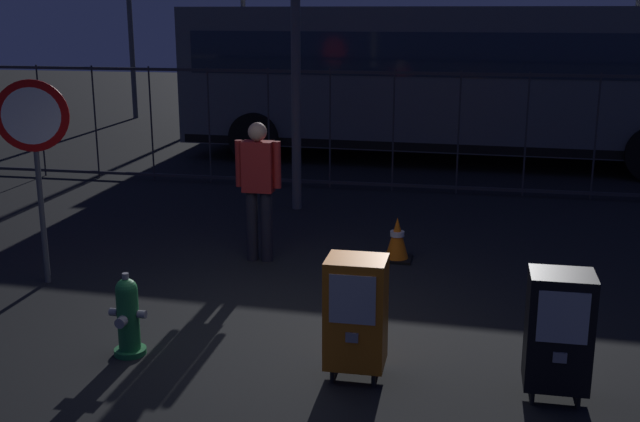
# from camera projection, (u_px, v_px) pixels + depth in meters

# --- Properties ---
(ground_plane) EXTENTS (60.00, 60.00, 0.00)m
(ground_plane) POSITION_uv_depth(u_px,v_px,m) (263.00, 335.00, 7.18)
(ground_plane) COLOR black
(fire_hydrant) EXTENTS (0.33, 0.32, 0.75)m
(fire_hydrant) POSITION_uv_depth(u_px,v_px,m) (128.00, 317.00, 6.70)
(fire_hydrant) COLOR #1E7238
(fire_hydrant) RESTS_ON ground_plane
(newspaper_box_primary) EXTENTS (0.48, 0.42, 1.02)m
(newspaper_box_primary) POSITION_uv_depth(u_px,v_px,m) (559.00, 330.00, 5.87)
(newspaper_box_primary) COLOR black
(newspaper_box_primary) RESTS_ON ground_plane
(newspaper_box_secondary) EXTENTS (0.48, 0.42, 1.02)m
(newspaper_box_secondary) POSITION_uv_depth(u_px,v_px,m) (356.00, 312.00, 6.22)
(newspaper_box_secondary) COLOR black
(newspaper_box_secondary) RESTS_ON ground_plane
(stop_sign) EXTENTS (0.71, 0.31, 2.23)m
(stop_sign) POSITION_uv_depth(u_px,v_px,m) (34.00, 139.00, 8.17)
(stop_sign) COLOR #4C4F54
(stop_sign) RESTS_ON ground_plane
(pedestrian) EXTENTS (0.55, 0.22, 1.67)m
(pedestrian) POSITION_uv_depth(u_px,v_px,m) (258.00, 184.00, 9.11)
(pedestrian) COLOR black
(pedestrian) RESTS_ON ground_plane
(traffic_cone) EXTENTS (0.36, 0.36, 0.53)m
(traffic_cone) POSITION_uv_depth(u_px,v_px,m) (397.00, 239.00, 9.29)
(traffic_cone) COLOR black
(traffic_cone) RESTS_ON ground_plane
(fence_barrier) EXTENTS (18.03, 0.04, 2.00)m
(fence_barrier) POSITION_uv_depth(u_px,v_px,m) (361.00, 129.00, 12.81)
(fence_barrier) COLOR #2D2D33
(fence_barrier) RESTS_ON ground_plane
(bus_near) EXTENTS (10.60, 3.13, 3.00)m
(bus_near) POSITION_uv_depth(u_px,v_px,m) (451.00, 74.00, 15.24)
(bus_near) COLOR #4C5156
(bus_near) RESTS_ON ground_plane
(bus_far) EXTENTS (10.57, 3.01, 3.00)m
(bus_far) POSITION_uv_depth(u_px,v_px,m) (441.00, 63.00, 18.78)
(bus_far) COLOR beige
(bus_far) RESTS_ON ground_plane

